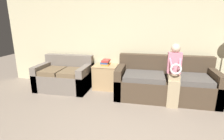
% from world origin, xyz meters
% --- Properties ---
extents(wall_back, '(7.48, 0.06, 2.55)m').
position_xyz_m(wall_back, '(0.00, 3.00, 1.27)').
color(wall_back, beige).
rests_on(wall_back, ground_plane).
extents(couch_main, '(2.21, 0.96, 0.94)m').
position_xyz_m(couch_main, '(0.65, 2.42, 0.34)').
color(couch_main, '#473828').
rests_on(couch_main, ground_plane).
extents(couch_side, '(1.34, 0.91, 0.85)m').
position_xyz_m(couch_side, '(-1.88, 2.47, 0.31)').
color(couch_side, '#70665B').
rests_on(couch_side, ground_plane).
extents(child_left_seated, '(0.28, 0.38, 1.29)m').
position_xyz_m(child_left_seated, '(0.77, 2.02, 0.72)').
color(child_left_seated, tan).
rests_on(child_left_seated, ground_plane).
extents(side_shelf, '(0.62, 0.52, 0.63)m').
position_xyz_m(side_shelf, '(-0.83, 2.69, 0.32)').
color(side_shelf, tan).
rests_on(side_shelf, ground_plane).
extents(book_stack, '(0.22, 0.28, 0.15)m').
position_xyz_m(book_stack, '(-0.82, 2.69, 0.70)').
color(book_stack, orange).
rests_on(book_stack, side_shelf).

